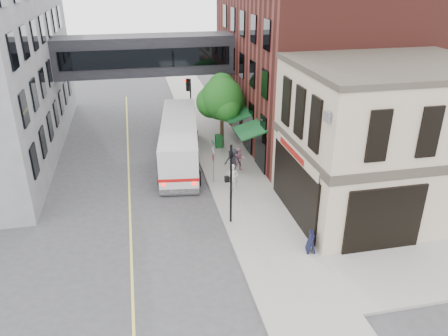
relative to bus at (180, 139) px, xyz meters
name	(u,v)px	position (x,y,z in m)	size (l,w,h in m)	color
ground	(232,245)	(1.26, -11.23, -1.70)	(120.00, 120.00, 0.00)	#38383A
sidewalk_main	(217,143)	(3.26, 2.77, -1.62)	(4.00, 60.00, 0.15)	gray
corner_building	(384,140)	(10.23, -9.23, 2.52)	(10.19, 8.12, 8.45)	#B9A58D
brick_building	(313,49)	(11.24, 3.76, 5.29)	(13.76, 18.00, 14.00)	#501F19
skyway_bridge	(145,55)	(-1.74, 6.77, 4.80)	(14.00, 3.18, 3.00)	black
traffic_signal_near	(230,175)	(1.62, -9.23, 1.29)	(0.44, 0.22, 4.60)	black
traffic_signal_far	(189,95)	(1.52, 5.77, 1.64)	(0.53, 0.28, 4.50)	black
street_sign_pole	(213,157)	(1.65, -4.23, 0.24)	(0.08, 0.75, 3.00)	gray
street_tree	(221,99)	(3.45, 1.98, 2.21)	(3.80, 3.20, 5.60)	#382619
lane_marking	(129,172)	(-3.74, -1.23, -1.69)	(0.12, 40.00, 0.01)	#D8CC4C
bus	(180,139)	(0.00, 0.00, 0.00)	(3.94, 11.48, 3.03)	silver
pedestrian_a	(233,178)	(2.56, -5.83, -0.64)	(0.66, 0.43, 1.82)	beige
pedestrian_b	(240,159)	(3.73, -2.88, -0.71)	(0.81, 0.63, 1.67)	#CB8398
pedestrian_c	(233,161)	(3.19, -3.16, -0.66)	(1.14, 0.66, 1.76)	black
newspaper_box	(219,141)	(3.17, 1.62, -1.03)	(0.51, 0.46, 1.03)	#12501F
sandwich_board	(311,242)	(4.86, -12.73, -1.01)	(0.38, 0.60, 1.06)	black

